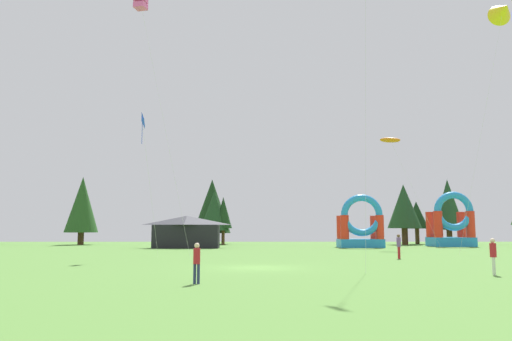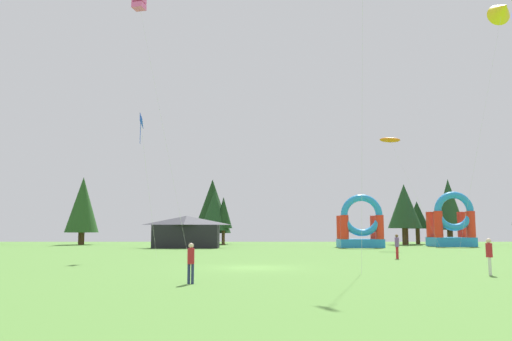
# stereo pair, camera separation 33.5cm
# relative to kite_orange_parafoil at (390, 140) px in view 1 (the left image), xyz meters

# --- Properties ---
(ground_plane) EXTENTS (120.00, 120.00, 0.00)m
(ground_plane) POSITION_rel_kite_orange_parafoil_xyz_m (-15.50, -27.94, -12.35)
(ground_plane) COLOR #548438
(kite_orange_parafoil) EXTENTS (5.75, 3.40, 12.84)m
(kite_orange_parafoil) POSITION_rel_kite_orange_parafoil_xyz_m (0.00, 0.00, 0.00)
(kite_orange_parafoil) COLOR orange
(kite_orange_parafoil) RESTS_ON ground_plane
(kite_yellow_delta) EXTENTS (5.89, 2.14, 22.67)m
(kite_yellow_delta) POSITION_rel_kite_orange_parafoil_xyz_m (6.60, -13.93, 9.24)
(kite_yellow_delta) COLOR yellow
(kite_yellow_delta) RESTS_ON ground_plane
(kite_blue_diamond) EXTENTS (1.45, 2.54, 10.78)m
(kite_blue_diamond) POSITION_rel_kite_orange_parafoil_xyz_m (-24.25, -19.08, -2.13)
(kite_blue_diamond) COLOR blue
(kite_blue_diamond) RESTS_ON ground_plane
(kite_pink_box) EXTENTS (4.92, 1.60, 20.39)m
(kite_pink_box) POSITION_rel_kite_orange_parafoil_xyz_m (-24.63, -18.80, 7.52)
(kite_pink_box) COLOR #EA599E
(kite_pink_box) RESTS_ON ground_plane
(person_left_edge) EXTENTS (0.32, 0.32, 1.60)m
(person_left_edge) POSITION_rel_kite_orange_parafoil_xyz_m (-17.97, -36.30, -11.40)
(person_left_edge) COLOR navy
(person_left_edge) RESTS_ON ground_plane
(person_near_camera) EXTENTS (0.43, 0.43, 1.79)m
(person_near_camera) POSITION_rel_kite_orange_parafoil_xyz_m (-5.07, -19.50, -11.29)
(person_near_camera) COLOR #B21E26
(person_near_camera) RESTS_ON ground_plane
(person_far_side) EXTENTS (0.41, 0.41, 1.72)m
(person_far_side) POSITION_rel_kite_orange_parafoil_xyz_m (-4.41, -32.55, -11.33)
(person_far_side) COLOR silver
(person_far_side) RESTS_ON ground_plane
(inflatable_orange_dome) EXTENTS (5.15, 3.88, 6.88)m
(inflatable_orange_dome) POSITION_rel_kite_orange_parafoil_xyz_m (9.40, 6.98, -9.84)
(inflatable_orange_dome) COLOR #268CD8
(inflatable_orange_dome) RESTS_ON ground_plane
(inflatable_yellow_castle) EXTENTS (5.16, 3.60, 6.30)m
(inflatable_yellow_castle) POSITION_rel_kite_orange_parafoil_xyz_m (-2.87, 3.58, -10.09)
(inflatable_yellow_castle) COLOR #268CD8
(inflatable_yellow_castle) RESTS_ON ground_plane
(festival_tent) EXTENTS (7.50, 3.48, 3.73)m
(festival_tent) POSITION_rel_kite_orange_parafoil_xyz_m (-23.51, 2.13, -10.48)
(festival_tent) COLOR black
(festival_tent) RESTS_ON ground_plane
(tree_row_5) EXTENTS (4.66, 4.66, 9.62)m
(tree_row_5) POSITION_rel_kite_orange_parafoil_xyz_m (-40.12, 14.63, -6.71)
(tree_row_5) COLOR #4C331E
(tree_row_5) RESTS_ON ground_plane
(tree_row_6) EXTENTS (5.59, 5.59, 9.58)m
(tree_row_6) POSITION_rel_kite_orange_parafoil_xyz_m (-21.89, 17.75, -6.78)
(tree_row_6) COLOR #4C331E
(tree_row_6) RESTS_ON ground_plane
(tree_row_7) EXTENTS (4.17, 4.17, 7.63)m
(tree_row_7) POSITION_rel_kite_orange_parafoil_xyz_m (-21.31, 14.76, -7.57)
(tree_row_7) COLOR #4C331E
(tree_row_7) RESTS_ON ground_plane
(tree_row_8) EXTENTS (2.51, 2.51, 6.74)m
(tree_row_8) POSITION_rel_kite_orange_parafoil_xyz_m (-20.01, 14.55, -7.88)
(tree_row_8) COLOR #4C331E
(tree_row_8) RESTS_ON ground_plane
(tree_row_9) EXTENTS (4.70, 4.70, 8.54)m
(tree_row_9) POSITION_rel_kite_orange_parafoil_xyz_m (5.61, 14.18, -6.97)
(tree_row_9) COLOR #4C331E
(tree_row_9) RESTS_ON ground_plane
(tree_row_10) EXTENTS (3.39, 3.39, 6.33)m
(tree_row_10) POSITION_rel_kite_orange_parafoil_xyz_m (8.62, 18.00, -8.10)
(tree_row_10) COLOR #4C331E
(tree_row_10) RESTS_ON ground_plane
(tree_row_11) EXTENTS (4.29, 4.29, 9.34)m
(tree_row_11) POSITION_rel_kite_orange_parafoil_xyz_m (12.26, 15.06, -6.68)
(tree_row_11) COLOR #4C331E
(tree_row_11) RESTS_ON ground_plane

